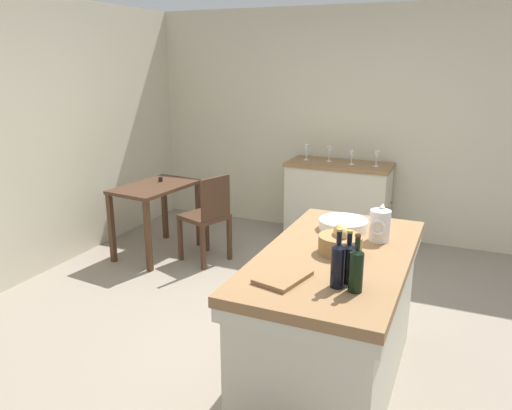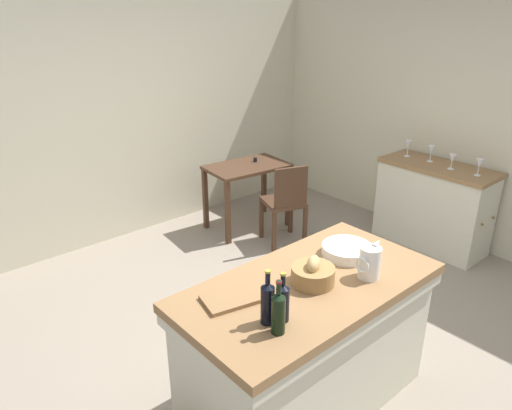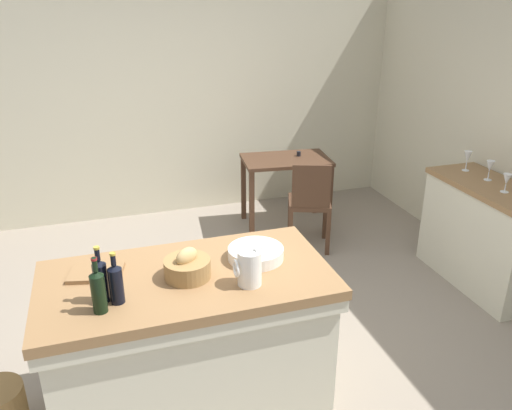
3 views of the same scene
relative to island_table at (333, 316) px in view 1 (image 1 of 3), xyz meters
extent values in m
plane|color=gray|center=(0.41, 0.53, -0.49)|extent=(6.76, 6.76, 0.00)
cube|color=beige|center=(0.41, 3.13, 0.81)|extent=(5.32, 0.12, 2.60)
cube|color=beige|center=(3.01, 0.53, 0.81)|extent=(0.12, 5.20, 2.60)
cube|color=olive|center=(0.00, 0.00, 0.39)|extent=(1.62, 0.84, 0.06)
cube|color=beige|center=(0.00, 0.00, 0.32)|extent=(1.60, 0.82, 0.08)
cube|color=beige|center=(0.00, 0.00, -0.07)|extent=(1.54, 0.76, 0.86)
cube|color=olive|center=(2.67, 0.67, 0.39)|extent=(0.52, 1.16, 0.04)
cube|color=beige|center=(2.67, 0.67, -0.06)|extent=(0.49, 1.13, 0.86)
sphere|color=brown|center=(2.56, 0.09, -0.02)|extent=(0.03, 0.03, 0.03)
sphere|color=brown|center=(2.79, 0.09, -0.02)|extent=(0.03, 0.03, 0.03)
cube|color=#472D1E|center=(1.47, 2.32, 0.25)|extent=(0.96, 0.66, 0.04)
cube|color=#472D1E|center=(1.03, 2.12, -0.13)|extent=(0.06, 0.06, 0.72)
cube|color=#472D1E|center=(1.86, 2.03, -0.13)|extent=(0.06, 0.06, 0.72)
cube|color=#472D1E|center=(1.09, 2.61, -0.13)|extent=(0.06, 0.06, 0.72)
cube|color=#472D1E|center=(1.91, 2.52, -0.13)|extent=(0.06, 0.06, 0.72)
cylinder|color=black|center=(1.63, 2.36, 0.29)|extent=(0.04, 0.04, 0.05)
cube|color=#472D1E|center=(1.51, 1.76, -0.02)|extent=(0.51, 0.51, 0.04)
cube|color=#472D1E|center=(1.45, 1.60, 0.21)|extent=(0.35, 0.15, 0.42)
cube|color=#472D1E|center=(1.74, 1.87, -0.27)|extent=(0.05, 0.05, 0.45)
cube|color=#472D1E|center=(1.40, 2.00, -0.27)|extent=(0.05, 0.05, 0.45)
cube|color=#472D1E|center=(1.62, 1.53, -0.27)|extent=(0.05, 0.05, 0.45)
cube|color=#472D1E|center=(1.28, 1.66, -0.27)|extent=(0.05, 0.05, 0.45)
cylinder|color=white|center=(0.31, -0.19, 0.52)|extent=(0.13, 0.13, 0.20)
cone|color=white|center=(0.37, -0.19, 0.63)|extent=(0.07, 0.04, 0.06)
torus|color=white|center=(0.24, -0.19, 0.53)|extent=(0.02, 0.10, 0.10)
cylinder|color=white|center=(0.43, 0.07, 0.46)|extent=(0.33, 0.33, 0.07)
cylinder|color=olive|center=(0.00, -0.02, 0.48)|extent=(0.26, 0.26, 0.11)
ellipsoid|color=tan|center=(0.00, -0.02, 0.55)|extent=(0.16, 0.14, 0.10)
cube|color=olive|center=(-0.48, 0.16, 0.43)|extent=(0.33, 0.27, 0.02)
cylinder|color=black|center=(-0.38, -0.16, 0.52)|extent=(0.07, 0.07, 0.19)
cone|color=black|center=(-0.38, -0.16, 0.63)|extent=(0.07, 0.07, 0.02)
cylinder|color=black|center=(-0.38, -0.16, 0.67)|extent=(0.03, 0.03, 0.07)
cylinder|color=#B29933|center=(-0.38, -0.16, 0.70)|extent=(0.03, 0.03, 0.01)
cylinder|color=black|center=(-0.45, -0.12, 0.53)|extent=(0.07, 0.07, 0.21)
cone|color=black|center=(-0.45, -0.12, 0.65)|extent=(0.07, 0.07, 0.02)
cylinder|color=black|center=(-0.45, -0.12, 0.69)|extent=(0.03, 0.03, 0.07)
cylinder|color=#B29933|center=(-0.45, -0.12, 0.73)|extent=(0.03, 0.03, 0.01)
cylinder|color=black|center=(-0.47, -0.22, 0.52)|extent=(0.07, 0.07, 0.20)
cone|color=black|center=(-0.47, -0.22, 0.64)|extent=(0.07, 0.07, 0.02)
cylinder|color=black|center=(-0.47, -0.22, 0.69)|extent=(0.03, 0.03, 0.07)
cylinder|color=maroon|center=(-0.47, -0.22, 0.72)|extent=(0.03, 0.03, 0.01)
cylinder|color=white|center=(2.65, 0.26, 0.41)|extent=(0.06, 0.06, 0.00)
cylinder|color=white|center=(2.65, 0.26, 0.45)|extent=(0.01, 0.01, 0.07)
cone|color=white|center=(2.65, 0.26, 0.53)|extent=(0.07, 0.07, 0.10)
cylinder|color=white|center=(2.64, 0.53, 0.41)|extent=(0.06, 0.06, 0.00)
cylinder|color=white|center=(2.64, 0.53, 0.45)|extent=(0.01, 0.01, 0.06)
cone|color=white|center=(2.64, 0.53, 0.52)|extent=(0.07, 0.07, 0.09)
cylinder|color=white|center=(2.71, 0.81, 0.41)|extent=(0.06, 0.06, 0.00)
cylinder|color=white|center=(2.71, 0.81, 0.45)|extent=(0.01, 0.01, 0.07)
cone|color=white|center=(2.71, 0.81, 0.53)|extent=(0.07, 0.07, 0.10)
cylinder|color=white|center=(2.70, 1.07, 0.41)|extent=(0.06, 0.06, 0.00)
cylinder|color=white|center=(2.70, 1.07, 0.45)|extent=(0.01, 0.01, 0.07)
cone|color=white|center=(2.70, 1.07, 0.54)|extent=(0.07, 0.07, 0.10)
camera|label=1|loc=(-2.72, -0.67, 1.53)|focal=34.92mm
camera|label=2|loc=(-1.86, -1.64, 1.95)|focal=33.85mm
camera|label=3|loc=(-0.38, -2.49, 1.89)|focal=36.00mm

